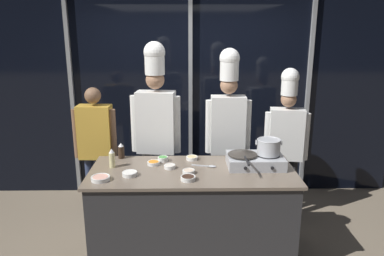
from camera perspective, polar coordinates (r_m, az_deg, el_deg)
name	(u,v)px	position (r m, az deg, el deg)	size (l,w,h in m)	color
ground_plane	(192,252)	(4.02, 0.06, -18.41)	(24.00, 24.00, 0.00)	#7F705B
window_wall_back	(190,95)	(4.95, -0.24, 5.08)	(5.45, 0.09, 2.70)	black
demo_counter	(192,212)	(3.79, 0.06, -12.74)	(1.96, 0.83, 0.90)	#2D2D30
portable_stove	(255,161)	(3.73, 9.60, -4.91)	(0.54, 0.39, 0.12)	#B2B5BA
frying_pan	(243,153)	(3.68, 7.75, -3.80)	(0.30, 0.51, 0.04)	#38332D
stock_pot	(269,147)	(3.71, 11.60, -2.79)	(0.25, 0.23, 0.15)	#B7BABF
squeeze_bottle_oil	(112,158)	(3.72, -12.10, -4.56)	(0.06, 0.06, 0.19)	beige
squeeze_bottle_soy	(121,151)	(3.96, -10.74, -3.46)	(0.06, 0.06, 0.16)	#332319
prep_bowl_onion	(170,166)	(3.64, -3.42, -5.85)	(0.11, 0.11, 0.04)	white
prep_bowl_soy_glaze	(188,178)	(3.37, -0.60, -7.60)	(0.14, 0.14, 0.04)	white
prep_bowl_shrimp	(100,178)	(3.46, -13.77, -7.41)	(0.17, 0.17, 0.04)	white
prep_bowl_chicken	(189,171)	(3.52, -0.52, -6.61)	(0.12, 0.12, 0.03)	white
prep_bowl_scallions	(163,159)	(3.83, -4.45, -4.67)	(0.11, 0.11, 0.05)	white
prep_bowl_ginger	(192,158)	(3.86, -0.04, -4.55)	(0.12, 0.12, 0.04)	white
prep_bowl_rice	(130,173)	(3.51, -9.47, -6.85)	(0.14, 0.14, 0.04)	white
prep_bowl_carrots	(154,163)	(3.75, -5.88, -5.29)	(0.13, 0.13, 0.04)	white
serving_spoon_slotted	(209,166)	(3.68, 2.57, -5.82)	(0.25, 0.09, 0.02)	#B2B5BA
person_guest	(96,141)	(4.41, -14.44, -1.91)	(0.50, 0.22, 1.58)	#2D3856
chef_head	(156,119)	(4.16, -5.50, 1.36)	(0.55, 0.27, 2.08)	#4C4C51
chef_sous	(228,121)	(4.24, 5.51, 1.14)	(0.51, 0.22, 2.00)	#2D3856
chef_line	(286,133)	(4.42, 14.19, -0.72)	(0.50, 0.25, 1.79)	#232326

